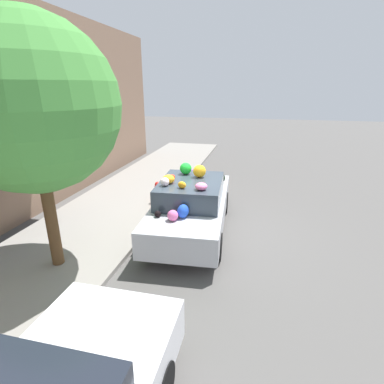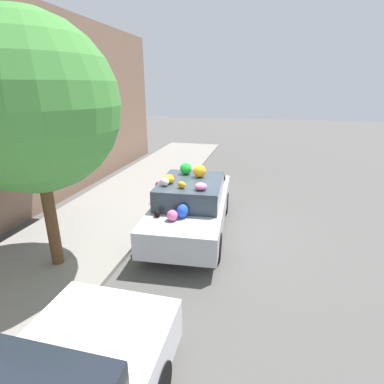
% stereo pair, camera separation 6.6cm
% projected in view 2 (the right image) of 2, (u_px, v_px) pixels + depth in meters
% --- Properties ---
extents(ground_plane, '(60.00, 60.00, 0.00)m').
position_uv_depth(ground_plane, '(191.00, 230.00, 8.17)').
color(ground_plane, '#565451').
extents(sidewalk_curb, '(24.00, 3.20, 0.11)m').
position_uv_depth(sidewalk_curb, '(102.00, 218.00, 8.75)').
color(sidewalk_curb, gray).
rests_on(sidewalk_curb, ground).
extents(building_facade, '(18.00, 1.20, 6.03)m').
position_uv_depth(building_facade, '(17.00, 114.00, 8.21)').
color(building_facade, '#846651').
rests_on(building_facade, ground).
extents(street_tree, '(3.18, 3.18, 4.86)m').
position_uv_depth(street_tree, '(31.00, 106.00, 5.38)').
color(street_tree, brown).
rests_on(street_tree, sidewalk_curb).
extents(fire_hydrant, '(0.20, 0.20, 0.70)m').
position_uv_depth(fire_hydrant, '(158.00, 192.00, 9.69)').
color(fire_hydrant, red).
rests_on(fire_hydrant, sidewalk_curb).
extents(art_car, '(4.51, 2.03, 1.79)m').
position_uv_depth(art_car, '(192.00, 204.00, 7.90)').
color(art_car, '#B7BABF').
rests_on(art_car, ground).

